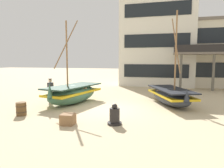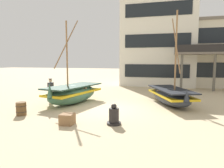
{
  "view_description": "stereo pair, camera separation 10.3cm",
  "coord_description": "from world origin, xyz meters",
  "px_view_note": "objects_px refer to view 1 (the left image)",
  "views": [
    {
      "loc": [
        3.46,
        -11.66,
        2.9
      ],
      "look_at": [
        0.0,
        1.0,
        1.4
      ],
      "focal_mm": 33.1,
      "sensor_mm": 36.0,
      "label": 1
    },
    {
      "loc": [
        3.56,
        -11.63,
        2.9
      ],
      "look_at": [
        0.0,
        1.0,
        1.4
      ],
      "focal_mm": 33.1,
      "sensor_mm": 36.0,
      "label": 2
    }
  ],
  "objects_px": {
    "fishing_boat_centre_large": "(171,96)",
    "harbor_building_main": "(158,43)",
    "fisherman_by_hull": "(51,91)",
    "wooden_barrel": "(21,109)",
    "fishing_boat_near_left": "(73,93)",
    "cargo_crate": "(68,119)",
    "capstan_winch": "(115,116)",
    "harbor_building_annex": "(220,54)"
  },
  "relations": [
    {
      "from": "fishing_boat_centre_large",
      "to": "fisherman_by_hull",
      "type": "bearing_deg",
      "value": -167.99
    },
    {
      "from": "wooden_barrel",
      "to": "fishing_boat_near_left",
      "type": "bearing_deg",
      "value": 69.91
    },
    {
      "from": "fishing_boat_near_left",
      "to": "harbor_building_annex",
      "type": "height_order",
      "value": "harbor_building_annex"
    },
    {
      "from": "capstan_winch",
      "to": "cargo_crate",
      "type": "xyz_separation_m",
      "value": [
        -2.04,
        -0.58,
        -0.13
      ]
    },
    {
      "from": "fishing_boat_near_left",
      "to": "cargo_crate",
      "type": "height_order",
      "value": "fishing_boat_near_left"
    },
    {
      "from": "cargo_crate",
      "to": "harbor_building_annex",
      "type": "distance_m",
      "value": 20.72
    },
    {
      "from": "fishing_boat_centre_large",
      "to": "cargo_crate",
      "type": "xyz_separation_m",
      "value": [
        -4.54,
        -5.65,
        -0.35
      ]
    },
    {
      "from": "fishing_boat_centre_large",
      "to": "harbor_building_main",
      "type": "height_order",
      "value": "harbor_building_main"
    },
    {
      "from": "fisherman_by_hull",
      "to": "wooden_barrel",
      "type": "height_order",
      "value": "fisherman_by_hull"
    },
    {
      "from": "fishing_boat_centre_large",
      "to": "fisherman_by_hull",
      "type": "height_order",
      "value": "fishing_boat_centre_large"
    },
    {
      "from": "fisherman_by_hull",
      "to": "cargo_crate",
      "type": "relative_size",
      "value": 2.85
    },
    {
      "from": "cargo_crate",
      "to": "harbor_building_main",
      "type": "bearing_deg",
      "value": 80.47
    },
    {
      "from": "fishing_boat_near_left",
      "to": "fisherman_by_hull",
      "type": "distance_m",
      "value": 1.55
    },
    {
      "from": "fisherman_by_hull",
      "to": "harbor_building_main",
      "type": "distance_m",
      "value": 15.74
    },
    {
      "from": "fishing_boat_centre_large",
      "to": "wooden_barrel",
      "type": "relative_size",
      "value": 8.44
    },
    {
      "from": "harbor_building_main",
      "to": "cargo_crate",
      "type": "bearing_deg",
      "value": -99.53
    },
    {
      "from": "harbor_building_main",
      "to": "wooden_barrel",
      "type": "bearing_deg",
      "value": -109.77
    },
    {
      "from": "fishing_boat_near_left",
      "to": "fisherman_by_hull",
      "type": "bearing_deg",
      "value": -167.21
    },
    {
      "from": "fishing_boat_near_left",
      "to": "cargo_crate",
      "type": "xyz_separation_m",
      "value": [
        1.83,
        -4.32,
        -0.44
      ]
    },
    {
      "from": "fisherman_by_hull",
      "to": "capstan_winch",
      "type": "xyz_separation_m",
      "value": [
        5.38,
        -3.39,
        -0.46
      ]
    },
    {
      "from": "harbor_building_annex",
      "to": "wooden_barrel",
      "type": "bearing_deg",
      "value": -127.44
    },
    {
      "from": "capstan_winch",
      "to": "harbor_building_annex",
      "type": "relative_size",
      "value": 0.09
    },
    {
      "from": "harbor_building_main",
      "to": "harbor_building_annex",
      "type": "xyz_separation_m",
      "value": [
        6.97,
        0.08,
        -1.35
      ]
    },
    {
      "from": "harbor_building_main",
      "to": "fishing_boat_centre_large",
      "type": "bearing_deg",
      "value": -82.66
    },
    {
      "from": "harbor_building_main",
      "to": "harbor_building_annex",
      "type": "distance_m",
      "value": 7.09
    },
    {
      "from": "wooden_barrel",
      "to": "fishing_boat_centre_large",
      "type": "bearing_deg",
      "value": 32.43
    },
    {
      "from": "fisherman_by_hull",
      "to": "capstan_winch",
      "type": "height_order",
      "value": "fisherman_by_hull"
    },
    {
      "from": "capstan_winch",
      "to": "fishing_boat_centre_large",
      "type": "bearing_deg",
      "value": 63.73
    },
    {
      "from": "fishing_boat_centre_large",
      "to": "harbor_building_main",
      "type": "bearing_deg",
      "value": 97.34
    },
    {
      "from": "fishing_boat_centre_large",
      "to": "cargo_crate",
      "type": "relative_size",
      "value": 10.0
    },
    {
      "from": "fishing_boat_centre_large",
      "to": "wooden_barrel",
      "type": "bearing_deg",
      "value": -147.57
    },
    {
      "from": "fishing_boat_centre_large",
      "to": "capstan_winch",
      "type": "distance_m",
      "value": 5.66
    },
    {
      "from": "fishing_boat_centre_large",
      "to": "harbor_building_main",
      "type": "distance_m",
      "value": 12.99
    },
    {
      "from": "fishing_boat_near_left",
      "to": "capstan_winch",
      "type": "distance_m",
      "value": 5.39
    },
    {
      "from": "wooden_barrel",
      "to": "cargo_crate",
      "type": "relative_size",
      "value": 1.18
    },
    {
      "from": "fishing_boat_near_left",
      "to": "wooden_barrel",
      "type": "bearing_deg",
      "value": -110.09
    },
    {
      "from": "fisherman_by_hull",
      "to": "cargo_crate",
      "type": "height_order",
      "value": "fisherman_by_hull"
    },
    {
      "from": "fishing_boat_centre_large",
      "to": "capstan_winch",
      "type": "height_order",
      "value": "fishing_boat_centre_large"
    },
    {
      "from": "harbor_building_annex",
      "to": "harbor_building_main",
      "type": "bearing_deg",
      "value": -179.34
    },
    {
      "from": "fishing_boat_centre_large",
      "to": "harbor_building_annex",
      "type": "relative_size",
      "value": 0.55
    },
    {
      "from": "capstan_winch",
      "to": "fisherman_by_hull",
      "type": "bearing_deg",
      "value": 147.75
    },
    {
      "from": "fishing_boat_centre_large",
      "to": "harbor_building_annex",
      "type": "height_order",
      "value": "harbor_building_annex"
    }
  ]
}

